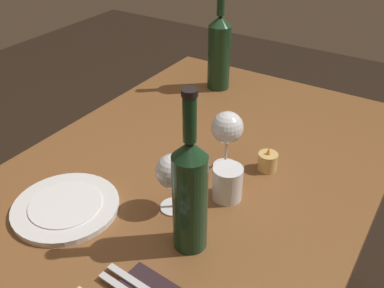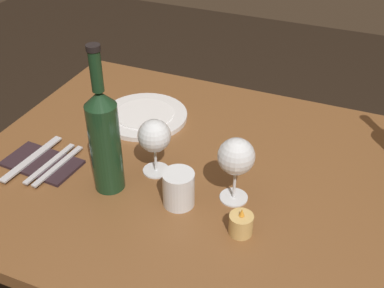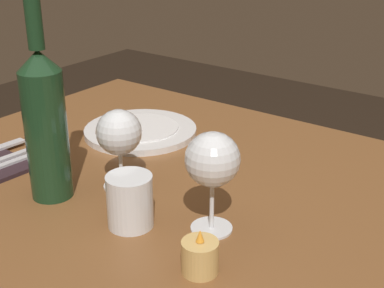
{
  "view_description": "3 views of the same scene",
  "coord_description": "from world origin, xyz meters",
  "px_view_note": "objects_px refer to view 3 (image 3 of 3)",
  "views": [
    {
      "loc": [
        0.81,
        0.5,
        1.42
      ],
      "look_at": [
        -0.01,
        -0.03,
        0.79
      ],
      "focal_mm": 40.74,
      "sensor_mm": 36.0,
      "label": 1
    },
    {
      "loc": [
        -0.28,
        0.89,
        1.49
      ],
      "look_at": [
        0.08,
        0.04,
        0.85
      ],
      "focal_mm": 45.5,
      "sensor_mm": 36.0,
      "label": 2
    },
    {
      "loc": [
        -0.45,
        0.68,
        1.2
      ],
      "look_at": [
        0.08,
        -0.04,
        0.82
      ],
      "focal_mm": 51.68,
      "sensor_mm": 36.0,
      "label": 3
    }
  ],
  "objects_px": {
    "wine_bottle_second": "(45,121)",
    "fork_outer": "(2,166)",
    "wine_glass_left": "(213,162)",
    "votive_candle": "(200,258)",
    "wine_glass_right": "(119,134)",
    "water_tumbler": "(130,204)",
    "dinner_plate": "(141,130)"
  },
  "relations": [
    {
      "from": "wine_glass_left",
      "to": "votive_candle",
      "type": "relative_size",
      "value": 2.43
    },
    {
      "from": "wine_glass_right",
      "to": "water_tumbler",
      "type": "height_order",
      "value": "wine_glass_right"
    },
    {
      "from": "water_tumbler",
      "to": "votive_candle",
      "type": "distance_m",
      "value": 0.16
    },
    {
      "from": "votive_candle",
      "to": "fork_outer",
      "type": "distance_m",
      "value": 0.49
    },
    {
      "from": "wine_bottle_second",
      "to": "fork_outer",
      "type": "bearing_deg",
      "value": -2.5
    },
    {
      "from": "wine_bottle_second",
      "to": "water_tumbler",
      "type": "relative_size",
      "value": 4.22
    },
    {
      "from": "wine_glass_right",
      "to": "water_tumbler",
      "type": "relative_size",
      "value": 1.71
    },
    {
      "from": "votive_candle",
      "to": "wine_glass_right",
      "type": "bearing_deg",
      "value": -24.98
    },
    {
      "from": "wine_glass_left",
      "to": "fork_outer",
      "type": "height_order",
      "value": "wine_glass_left"
    },
    {
      "from": "wine_glass_left",
      "to": "water_tumbler",
      "type": "height_order",
      "value": "wine_glass_left"
    },
    {
      "from": "wine_glass_right",
      "to": "fork_outer",
      "type": "relative_size",
      "value": 0.81
    },
    {
      "from": "wine_glass_right",
      "to": "fork_outer",
      "type": "distance_m",
      "value": 0.26
    },
    {
      "from": "votive_candle",
      "to": "dinner_plate",
      "type": "distance_m",
      "value": 0.52
    },
    {
      "from": "wine_bottle_second",
      "to": "votive_candle",
      "type": "relative_size",
      "value": 5.41
    },
    {
      "from": "wine_glass_right",
      "to": "water_tumbler",
      "type": "distance_m",
      "value": 0.15
    },
    {
      "from": "wine_bottle_second",
      "to": "dinner_plate",
      "type": "relative_size",
      "value": 1.46
    },
    {
      "from": "votive_candle",
      "to": "dinner_plate",
      "type": "relative_size",
      "value": 0.27
    },
    {
      "from": "wine_bottle_second",
      "to": "wine_glass_right",
      "type": "bearing_deg",
      "value": -129.13
    },
    {
      "from": "wine_glass_left",
      "to": "wine_glass_right",
      "type": "height_order",
      "value": "wine_glass_left"
    },
    {
      "from": "water_tumbler",
      "to": "votive_candle",
      "type": "xyz_separation_m",
      "value": [
        -0.16,
        0.03,
        -0.02
      ]
    },
    {
      "from": "water_tumbler",
      "to": "fork_outer",
      "type": "relative_size",
      "value": 0.48
    },
    {
      "from": "wine_bottle_second",
      "to": "dinner_plate",
      "type": "xyz_separation_m",
      "value": [
        0.06,
        -0.3,
        -0.13
      ]
    },
    {
      "from": "wine_glass_right",
      "to": "wine_bottle_second",
      "type": "xyz_separation_m",
      "value": [
        0.08,
        0.09,
        0.04
      ]
    },
    {
      "from": "water_tumbler",
      "to": "fork_outer",
      "type": "bearing_deg",
      "value": 0.1
    },
    {
      "from": "water_tumbler",
      "to": "fork_outer",
      "type": "height_order",
      "value": "water_tumbler"
    },
    {
      "from": "wine_glass_right",
      "to": "water_tumbler",
      "type": "bearing_deg",
      "value": 139.27
    },
    {
      "from": "wine_bottle_second",
      "to": "dinner_plate",
      "type": "bearing_deg",
      "value": -78.1
    },
    {
      "from": "wine_glass_left",
      "to": "water_tumbler",
      "type": "xyz_separation_m",
      "value": [
        0.11,
        0.06,
        -0.08
      ]
    },
    {
      "from": "wine_glass_left",
      "to": "dinner_plate",
      "type": "height_order",
      "value": "wine_glass_left"
    },
    {
      "from": "dinner_plate",
      "to": "fork_outer",
      "type": "height_order",
      "value": "dinner_plate"
    },
    {
      "from": "water_tumbler",
      "to": "wine_glass_left",
      "type": "bearing_deg",
      "value": -149.77
    },
    {
      "from": "wine_glass_right",
      "to": "votive_candle",
      "type": "bearing_deg",
      "value": 155.02
    }
  ]
}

